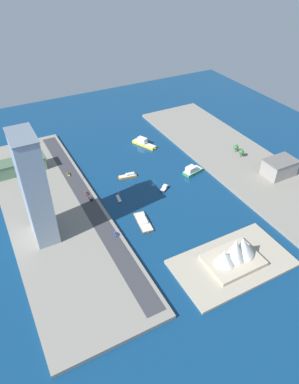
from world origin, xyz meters
The scene contains 21 objects.
ground_plane centered at (0.00, 0.00, 0.00)m, with size 440.00×440.00×0.00m, color navy.
quay_west centered at (-85.63, 0.00, 1.30)m, with size 70.00×240.00×2.61m, color gray.
quay_east centered at (85.63, 0.00, 1.30)m, with size 70.00×240.00×2.61m, color gray.
peninsula_point centered at (-2.08, 103.43, 1.00)m, with size 76.69×43.52×2.00m, color #A89E89.
road_strip centered at (59.41, 0.00, 2.68)m, with size 12.28×228.00×0.15m, color #38383D.
patrol_launch_navy centered at (-3.91, 12.42, 1.12)m, with size 10.26×8.81×3.12m.
ferry_yellow_fast centered at (-21.84, -60.73, 2.70)m, with size 16.67×27.26×7.81m.
barge_flat_brown centered at (30.76, 41.14, 1.14)m, with size 11.20×24.00×3.23m.
water_taxi_orange centered at (15.55, -17.64, 1.27)m, with size 16.90×6.88×3.47m.
ferry_green_doubledeck centered at (-37.28, 3.37, 2.69)m, with size 20.57×11.90×7.28m.
sailboat_small_white centered at (35.38, 6.78, 0.90)m, with size 3.49×8.96×12.78m.
terminal_long_green centered at (97.26, -65.71, 8.51)m, with size 46.38×15.50×11.74m.
carpark_squat_concrete centered at (-99.67, 43.09, 9.84)m, with size 26.89×18.90×14.40m.
tower_tall_glass centered at (97.73, 21.90, 41.50)m, with size 15.22×27.70×77.71m.
pickup_red centered at (57.07, -7.90, 3.49)m, with size 1.80×5.04×1.48m.
suv_black centered at (56.50, 0.45, 3.56)m, with size 1.99×4.61×1.64m.
hatchback_blue centered at (54.59, 46.17, 3.54)m, with size 2.06×4.30×1.60m.
taxi_yellow_cab centered at (61.52, -40.68, 3.55)m, with size 2.01×5.23×1.58m.
traffic_light_waterfront centered at (51.73, -29.65, 6.95)m, with size 0.36×0.36×6.50m.
opera_landmark centered at (-2.43, 103.43, 10.08)m, with size 35.63×26.27×20.85m.
park_tree_cluster centered at (-90.49, 0.68, 7.95)m, with size 6.02×14.10×7.85m.
Camera 1 is at (115.72, 211.43, 173.42)m, focal length 32.54 mm.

